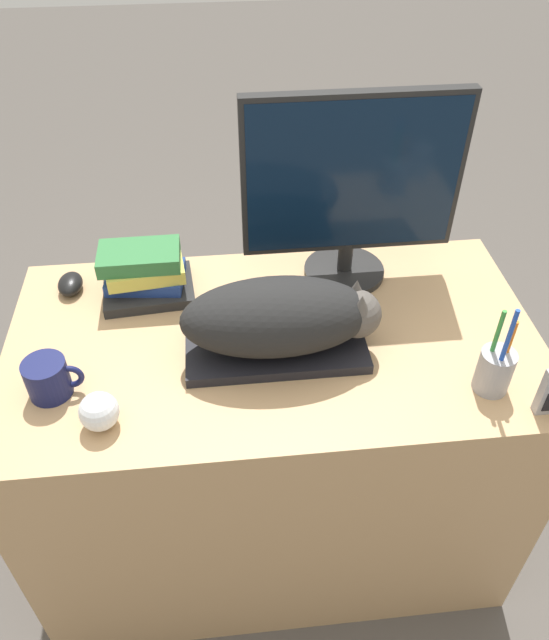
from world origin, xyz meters
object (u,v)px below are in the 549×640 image
(monitor, at_px, (352,184))
(book_stack, at_px, (145,273))
(cat, at_px, (284,316))
(coffee_mug, at_px, (49,378))
(pen_cup, at_px, (495,369))
(computer_mouse, at_px, (70,284))
(keyboard, at_px, (277,348))
(baseball, at_px, (99,411))

(monitor, xyz_separation_m, book_stack, (-0.48, -0.02, -0.19))
(cat, bearing_deg, monitor, 55.11)
(coffee_mug, xyz_separation_m, pen_cup, (0.88, -0.08, 0.01))
(coffee_mug, bearing_deg, computer_mouse, 91.39)
(pen_cup, bearing_deg, monitor, 118.66)
(keyboard, relative_size, monitor, 0.78)
(computer_mouse, height_order, pen_cup, pen_cup)
(pen_cup, bearing_deg, computer_mouse, 155.12)
(pen_cup, height_order, baseball, pen_cup)
(monitor, height_order, pen_cup, monitor)
(cat, height_order, pen_cup, pen_cup)
(keyboard, relative_size, baseball, 5.07)
(pen_cup, distance_m, baseball, 0.78)
(keyboard, xyz_separation_m, pen_cup, (0.42, -0.15, 0.04))
(computer_mouse, xyz_separation_m, coffee_mug, (0.01, -0.33, 0.02))
(monitor, bearing_deg, cat, -124.89)
(keyboard, distance_m, cat, 0.09)
(monitor, distance_m, baseball, 0.73)
(computer_mouse, distance_m, coffee_mug, 0.33)
(computer_mouse, bearing_deg, book_stack, -8.69)
(keyboard, distance_m, pen_cup, 0.45)
(coffee_mug, distance_m, baseball, 0.14)
(coffee_mug, height_order, pen_cup, pen_cup)
(keyboard, height_order, computer_mouse, computer_mouse)
(pen_cup, xyz_separation_m, baseball, (-0.78, -0.01, -0.02))
(cat, bearing_deg, keyboard, 180.00)
(cat, distance_m, book_stack, 0.39)
(coffee_mug, distance_m, book_stack, 0.35)
(keyboard, bearing_deg, coffee_mug, -171.82)
(keyboard, relative_size, cat, 0.92)
(pen_cup, bearing_deg, cat, 160.13)
(cat, xyz_separation_m, pen_cup, (0.41, -0.15, -0.05))
(computer_mouse, relative_size, coffee_mug, 0.74)
(computer_mouse, distance_m, baseball, 0.44)
(cat, xyz_separation_m, monitor, (0.18, 0.26, 0.15))
(cat, xyz_separation_m, coffee_mug, (-0.48, -0.07, -0.06))
(book_stack, bearing_deg, monitor, 2.69)
(monitor, bearing_deg, pen_cup, -61.34)
(monitor, relative_size, coffee_mug, 4.32)
(keyboard, height_order, baseball, baseball)
(pen_cup, bearing_deg, baseball, -178.89)
(cat, bearing_deg, computer_mouse, 151.24)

